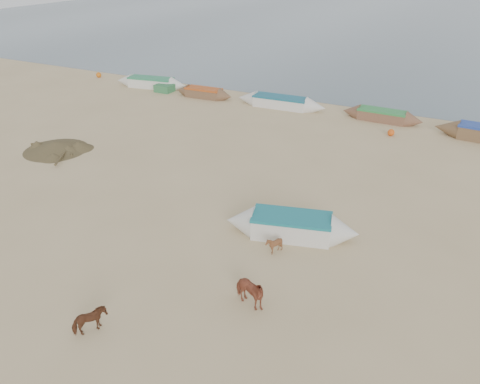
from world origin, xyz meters
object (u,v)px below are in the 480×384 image
at_px(calf_front, 274,245).
at_px(calf_right, 90,322).
at_px(cow_adult, 249,292).
at_px(near_canoe, 291,226).

relative_size(calf_front, calf_right, 0.83).
distance_m(calf_front, calf_right, 7.37).
bearing_deg(calf_right, cow_adult, -41.94).
bearing_deg(calf_front, cow_adult, -13.06).
height_order(calf_front, calf_right, calf_right).
distance_m(cow_adult, calf_front, 3.27).
xyz_separation_m(calf_front, calf_right, (-3.32, -6.58, 0.08)).
bearing_deg(calf_front, near_canoe, 152.88).
xyz_separation_m(calf_front, near_canoe, (0.14, 1.48, 0.10)).
height_order(cow_adult, calf_right, cow_adult).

